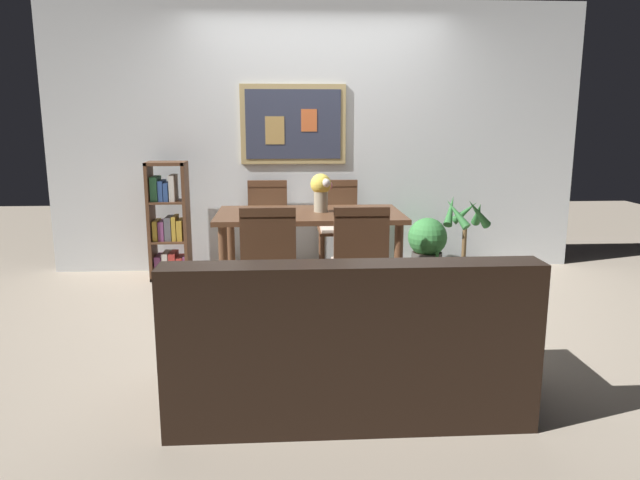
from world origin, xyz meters
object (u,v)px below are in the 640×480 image
Objects in this scene: dining_chair_far_left at (268,220)px; potted_ivy at (427,244)px; potted_palm at (464,242)px; tv_remote at (350,215)px; dining_chair_near_right at (359,257)px; dining_chair_near_left at (269,258)px; leather_couch at (346,349)px; dining_table at (310,224)px; flower_vase at (321,189)px; dining_chair_far_right at (339,219)px; bookshelf at (169,227)px.

potted_ivy is (1.55, -0.07, -0.24)m from dining_chair_far_left.
tv_remote is (-1.09, -0.47, 0.34)m from potted_palm.
dining_chair_near_right is 0.64m from dining_chair_near_left.
dining_chair_near_left reaches higher than leather_couch.
flower_vase reaches higher than dining_table.
flower_vase reaches higher than leather_couch.
flower_vase is 1.98× the size of tv_remote.
potted_palm is at bearing -25.33° from dining_chair_far_right.
dining_chair_far_right is 1.09× the size of potted_palm.
bookshelf is 1.81× the size of potted_ivy.
leather_couch is at bearing -100.62° from dining_chair_near_right.
leather_couch reaches higher than dining_table.
dining_chair_near_right is (0.31, -0.81, -0.10)m from dining_table.
bookshelf is 1.59m from flower_vase.
dining_chair_far_left is (-0.37, 0.78, -0.10)m from dining_table.
dining_table is at bearing -149.02° from potted_ivy.
tv_remote is at bearing -156.54° from potted_palm.
tv_remote reaches higher than dining_table.
bookshelf is 1.86m from tv_remote.
bookshelf is (-1.61, 1.49, -0.04)m from dining_chair_near_right.
bookshelf is (-1.29, 0.69, -0.14)m from dining_table.
dining_chair_near_right is 1.09× the size of potted_palm.
flower_vase is at bearing 104.53° from dining_chair_near_right.
potted_palm is at bearing 59.43° from leather_couch.
dining_chair_far_left is 0.51× the size of leather_couch.
flower_vase reaches higher than dining_chair_far_left.
dining_chair_far_left is 1.49× the size of potted_ivy.
dining_chair_far_right is 0.87m from flower_vase.
potted_ivy is (2.47, 0.02, -0.20)m from bookshelf.
dining_chair_far_right is at bearing 67.80° from dining_table.
dining_chair_far_right is at bearing 89.99° from tv_remote.
potted_palm is at bearing -16.38° from dining_chair_far_left.
dining_table is at bearing -162.72° from flower_vase.
dining_chair_near_right is 1.00× the size of dining_chair_far_right.
dining_chair_far_right is (0.00, 1.58, 0.00)m from dining_chair_near_right.
potted_ivy is at bearing 46.72° from tv_remote.
potted_ivy is 1.92× the size of flower_vase.
dining_chair_near_right is 1.00× the size of dining_chair_far_left.
tv_remote is (0.69, -0.99, 0.21)m from dining_chair_far_left.
dining_table is at bearing 92.99° from leather_couch.
flower_vase is (-0.22, 0.84, 0.39)m from dining_chair_near_right.
bookshelf is at bearing 151.92° from dining_table.
dining_chair_near_left is at bearing -117.16° from flower_vase.
bookshelf reaches higher than dining_chair_far_right.
flower_vase is at bearing -25.35° from bookshelf.
dining_chair_far_left is 1.00× the size of dining_chair_near_left.
leather_couch is at bearing -69.73° from dining_chair_near_left.
dining_chair_near_right reaches higher than dining_table.
potted_palm is (0.22, -0.45, 0.11)m from potted_ivy.
dining_table is at bearing -28.08° from bookshelf.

